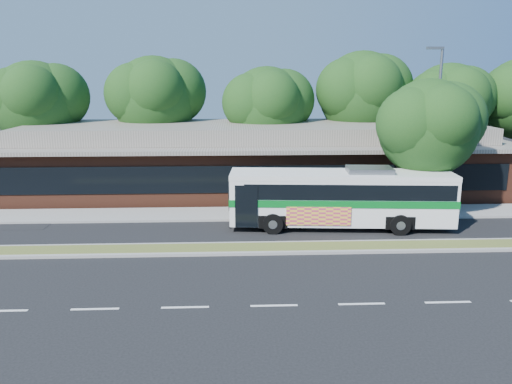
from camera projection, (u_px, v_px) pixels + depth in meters
ground at (265, 254)px, 21.75m from camera, size 120.00×120.00×0.00m
median_strip at (264, 248)px, 22.32m from camera, size 26.00×1.10×0.15m
sidewalk at (258, 213)px, 27.97m from camera, size 44.00×2.60×0.12m
plaza_building at (254, 158)px, 33.90m from camera, size 33.20×11.20×4.45m
lamp_post at (436, 127)px, 26.87m from camera, size 0.93×0.18×9.07m
tree_bg_a at (42, 101)px, 34.53m from camera, size 6.47×5.80×8.63m
tree_bg_b at (161, 96)px, 35.78m from camera, size 6.69×6.00×9.00m
tree_bg_c at (272, 105)px, 35.26m from camera, size 6.24×5.60×8.26m
tree_bg_d at (368, 92)px, 36.35m from camera, size 6.91×6.20×9.37m
tree_bg_e at (453, 102)px, 35.77m from camera, size 6.47×5.80×8.50m
transit_bus at (342, 194)px, 25.22m from camera, size 11.33×3.23×3.14m
sidewalk_tree at (434, 126)px, 26.27m from camera, size 5.73×5.14×7.48m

